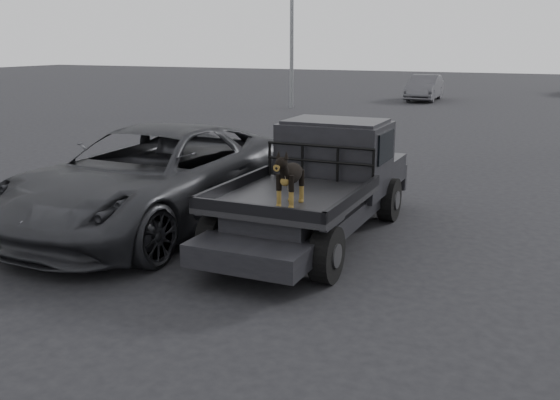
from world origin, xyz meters
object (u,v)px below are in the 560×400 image
at_px(flatbed_ute, 315,210).
at_px(dog, 291,178).
at_px(distant_car_a, 424,88).
at_px(parked_suv, 153,178).

xyz_separation_m(flatbed_ute, dog, (0.19, -1.43, 0.83)).
height_order(flatbed_ute, distant_car_a, distant_car_a).
bearing_deg(distant_car_a, flatbed_ute, -84.29).
relative_size(parked_suv, distant_car_a, 1.48).
relative_size(dog, parked_suv, 0.12).
bearing_deg(flatbed_ute, dog, -82.33).
bearing_deg(flatbed_ute, parked_suv, -170.63).
height_order(flatbed_ute, parked_suv, parked_suv).
bearing_deg(distant_car_a, parked_suv, -90.63).
bearing_deg(distant_car_a, dog, -84.29).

